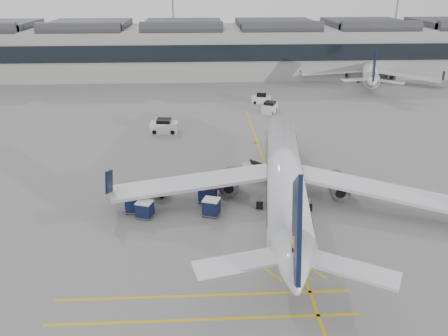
{
  "coord_description": "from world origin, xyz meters",
  "views": [
    {
      "loc": [
        2.18,
        -36.02,
        21.75
      ],
      "look_at": [
        4.25,
        4.52,
        4.0
      ],
      "focal_mm": 35.0,
      "sensor_mm": 36.0,
      "label": 1
    }
  ],
  "objects_px": {
    "baggage_cart_a": "(207,192)",
    "ramp_agent_b": "(205,186)",
    "airliner_main": "(285,175)",
    "belt_loader": "(255,172)",
    "ramp_agent_a": "(218,186)",
    "pushback_tug": "(157,190)"
  },
  "relations": [
    {
      "from": "ramp_agent_a",
      "to": "belt_loader",
      "type": "bearing_deg",
      "value": 27.79
    },
    {
      "from": "airliner_main",
      "to": "ramp_agent_b",
      "type": "relative_size",
      "value": 23.37
    },
    {
      "from": "belt_loader",
      "to": "ramp_agent_a",
      "type": "height_order",
      "value": "belt_loader"
    },
    {
      "from": "airliner_main",
      "to": "baggage_cart_a",
      "type": "bearing_deg",
      "value": -174.9
    },
    {
      "from": "baggage_cart_a",
      "to": "ramp_agent_b",
      "type": "relative_size",
      "value": 1.31
    },
    {
      "from": "belt_loader",
      "to": "ramp_agent_b",
      "type": "height_order",
      "value": "belt_loader"
    },
    {
      "from": "baggage_cart_a",
      "to": "pushback_tug",
      "type": "relative_size",
      "value": 0.86
    },
    {
      "from": "airliner_main",
      "to": "ramp_agent_a",
      "type": "xyz_separation_m",
      "value": [
        -6.76,
        2.36,
        -2.26
      ]
    },
    {
      "from": "airliner_main",
      "to": "ramp_agent_a",
      "type": "distance_m",
      "value": 7.51
    },
    {
      "from": "belt_loader",
      "to": "pushback_tug",
      "type": "xyz_separation_m",
      "value": [
        -11.26,
        -4.41,
        -0.02
      ]
    },
    {
      "from": "baggage_cart_a",
      "to": "pushback_tug",
      "type": "bearing_deg",
      "value": 172.36
    },
    {
      "from": "ramp_agent_a",
      "to": "ramp_agent_b",
      "type": "height_order",
      "value": "ramp_agent_b"
    },
    {
      "from": "belt_loader",
      "to": "baggage_cart_a",
      "type": "bearing_deg",
      "value": -135.52
    },
    {
      "from": "airliner_main",
      "to": "ramp_agent_b",
      "type": "height_order",
      "value": "airliner_main"
    },
    {
      "from": "baggage_cart_a",
      "to": "ramp_agent_b",
      "type": "distance_m",
      "value": 2.06
    },
    {
      "from": "airliner_main",
      "to": "belt_loader",
      "type": "relative_size",
      "value": 8.1
    },
    {
      "from": "airliner_main",
      "to": "belt_loader",
      "type": "height_order",
      "value": "airliner_main"
    },
    {
      "from": "ramp_agent_b",
      "to": "pushback_tug",
      "type": "xyz_separation_m",
      "value": [
        -5.23,
        -0.26,
        -0.28
      ]
    },
    {
      "from": "ramp_agent_b",
      "to": "pushback_tug",
      "type": "relative_size",
      "value": 0.66
    },
    {
      "from": "ramp_agent_a",
      "to": "pushback_tug",
      "type": "xyz_separation_m",
      "value": [
        -6.71,
        -0.17,
        -0.25
      ]
    },
    {
      "from": "belt_loader",
      "to": "ramp_agent_a",
      "type": "distance_m",
      "value": 6.22
    },
    {
      "from": "ramp_agent_a",
      "to": "baggage_cart_a",
      "type": "bearing_deg",
      "value": -137.54
    }
  ]
}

